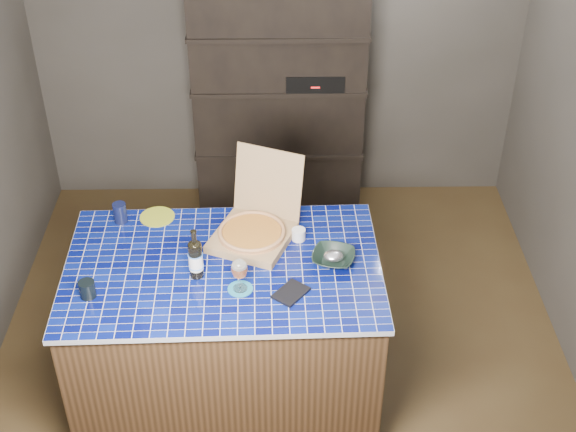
{
  "coord_description": "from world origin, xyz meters",
  "views": [
    {
      "loc": [
        -0.01,
        -3.6,
        3.59
      ],
      "look_at": [
        0.04,
        0.0,
        0.99
      ],
      "focal_mm": 50.0,
      "sensor_mm": 36.0,
      "label": 1
    }
  ],
  "objects_px": {
    "kitchen_island": "(227,328)",
    "bowl": "(333,258)",
    "dvd_case": "(291,293)",
    "mead_bottle": "(196,258)",
    "wine_glass": "(239,269)",
    "pizza_box": "(254,229)"
  },
  "relations": [
    {
      "from": "wine_glass",
      "to": "mead_bottle",
      "type": "bearing_deg",
      "value": 153.68
    },
    {
      "from": "dvd_case",
      "to": "bowl",
      "type": "xyz_separation_m",
      "value": [
        0.23,
        0.25,
        0.02
      ]
    },
    {
      "from": "wine_glass",
      "to": "dvd_case",
      "type": "height_order",
      "value": "wine_glass"
    },
    {
      "from": "kitchen_island",
      "to": "wine_glass",
      "type": "height_order",
      "value": "wine_glass"
    },
    {
      "from": "mead_bottle",
      "to": "dvd_case",
      "type": "distance_m",
      "value": 0.52
    },
    {
      "from": "bowl",
      "to": "pizza_box",
      "type": "bearing_deg",
      "value": 153.26
    },
    {
      "from": "mead_bottle",
      "to": "dvd_case",
      "type": "height_order",
      "value": "mead_bottle"
    },
    {
      "from": "mead_bottle",
      "to": "wine_glass",
      "type": "xyz_separation_m",
      "value": [
        0.23,
        -0.11,
        0.02
      ]
    },
    {
      "from": "kitchen_island",
      "to": "dvd_case",
      "type": "bearing_deg",
      "value": -34.39
    },
    {
      "from": "kitchen_island",
      "to": "dvd_case",
      "type": "xyz_separation_m",
      "value": [
        0.36,
        -0.23,
        0.46
      ]
    },
    {
      "from": "bowl",
      "to": "kitchen_island",
      "type": "bearing_deg",
      "value": -177.89
    },
    {
      "from": "pizza_box",
      "to": "wine_glass",
      "type": "relative_size",
      "value": 3.22
    },
    {
      "from": "kitchen_island",
      "to": "pizza_box",
      "type": "relative_size",
      "value": 2.83
    },
    {
      "from": "mead_bottle",
      "to": "wine_glass",
      "type": "distance_m",
      "value": 0.25
    },
    {
      "from": "kitchen_island",
      "to": "bowl",
      "type": "bearing_deg",
      "value": 0.69
    },
    {
      "from": "kitchen_island",
      "to": "dvd_case",
      "type": "height_order",
      "value": "dvd_case"
    },
    {
      "from": "kitchen_island",
      "to": "bowl",
      "type": "distance_m",
      "value": 0.76
    },
    {
      "from": "pizza_box",
      "to": "bowl",
      "type": "distance_m",
      "value": 0.47
    },
    {
      "from": "pizza_box",
      "to": "dvd_case",
      "type": "height_order",
      "value": "pizza_box"
    },
    {
      "from": "kitchen_island",
      "to": "wine_glass",
      "type": "distance_m",
      "value": 0.63
    },
    {
      "from": "bowl",
      "to": "mead_bottle",
      "type": "bearing_deg",
      "value": -171.94
    },
    {
      "from": "pizza_box",
      "to": "mead_bottle",
      "type": "distance_m",
      "value": 0.43
    }
  ]
}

